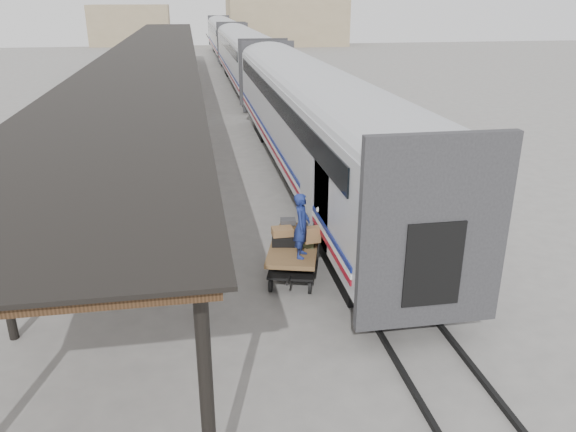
% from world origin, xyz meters
% --- Properties ---
extents(ground, '(160.00, 160.00, 0.00)m').
position_xyz_m(ground, '(0.00, 0.00, 0.00)').
color(ground, slate).
rests_on(ground, ground).
extents(train, '(3.45, 76.01, 4.01)m').
position_xyz_m(train, '(3.19, 33.79, 2.69)').
color(train, silver).
rests_on(train, ground).
extents(canopy, '(4.90, 64.30, 4.15)m').
position_xyz_m(canopy, '(-3.40, 24.00, 4.00)').
color(canopy, '#422B19').
rests_on(canopy, ground).
extents(rails, '(1.54, 150.00, 0.12)m').
position_xyz_m(rails, '(3.20, 34.00, 0.06)').
color(rails, black).
rests_on(rails, ground).
extents(building_far, '(18.00, 10.00, 8.00)m').
position_xyz_m(building_far, '(14.00, 78.00, 4.00)').
color(building_far, tan).
rests_on(building_far, ground).
extents(building_left, '(12.00, 8.00, 6.00)m').
position_xyz_m(building_left, '(-10.00, 82.00, 3.00)').
color(building_left, tan).
rests_on(building_left, ground).
extents(baggage_cart, '(1.84, 2.65, 0.86)m').
position_xyz_m(baggage_cart, '(1.12, -0.07, 0.65)').
color(baggage_cart, brown).
rests_on(baggage_cart, ground).
extents(suitcase_stack, '(1.38, 1.19, 0.56)m').
position_xyz_m(suitcase_stack, '(1.10, 0.26, 1.05)').
color(suitcase_stack, '#3B3B3E').
rests_on(suitcase_stack, baggage_cart).
extents(luggage_tug, '(1.14, 1.59, 1.28)m').
position_xyz_m(luggage_tug, '(-3.40, 14.52, 0.59)').
color(luggage_tug, maroon).
rests_on(luggage_tug, ground).
extents(porter, '(0.59, 0.71, 1.67)m').
position_xyz_m(porter, '(1.20, -0.72, 1.70)').
color(porter, navy).
rests_on(porter, baggage_cart).
extents(pedestrian, '(1.08, 0.69, 1.71)m').
position_xyz_m(pedestrian, '(-2.70, 11.68, 0.86)').
color(pedestrian, black).
rests_on(pedestrian, ground).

